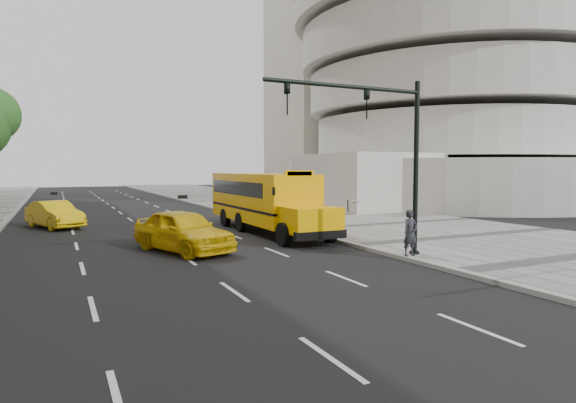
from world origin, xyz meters
name	(u,v)px	position (x,y,z in m)	size (l,w,h in m)	color
ground	(182,239)	(0.00, 0.00, 0.00)	(140.00, 140.00, 0.00)	black
sidewalk_museum	(391,224)	(12.00, 0.00, 0.07)	(12.00, 140.00, 0.15)	gray
curb_museum	(298,230)	(6.00, 0.00, 0.07)	(0.30, 140.00, 0.15)	gray
guggenheim	(416,70)	(29.37, 18.51, 13.58)	(33.20, 42.20, 35.00)	silver
school_bus	(263,197)	(4.50, 1.08, 1.76)	(2.96, 11.56, 3.19)	#FBAF00
taxi_near	(183,231)	(-0.75, -3.31, 0.84)	(1.98, 4.92, 1.68)	#E6B90B
taxi_far	(55,215)	(-5.33, 7.30, 0.74)	(1.56, 4.47, 1.47)	#E6B90B
pedestrian	(410,233)	(6.15, -8.56, 0.98)	(0.61, 0.40, 1.67)	#25272C
traffic_signal	(385,145)	(5.19, -8.27, 4.09)	(6.18, 0.36, 6.40)	black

